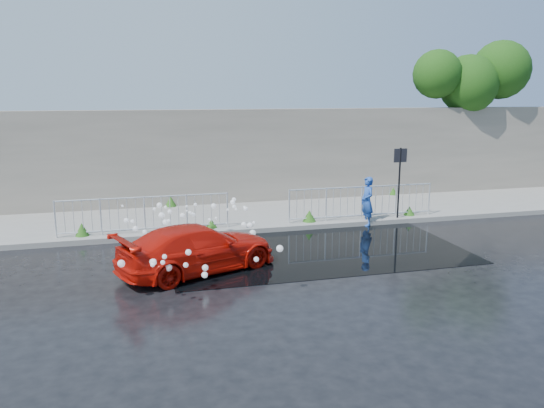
{
  "coord_description": "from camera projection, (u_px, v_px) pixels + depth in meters",
  "views": [
    {
      "loc": [
        -4.2,
        -12.5,
        4.26
      ],
      "look_at": [
        -0.3,
        2.46,
        1.0
      ],
      "focal_mm": 35.0,
      "sensor_mm": 36.0,
      "label": 1
    }
  ],
  "objects": [
    {
      "name": "ground",
      "position": [
        307.0,
        260.0,
        13.76
      ],
      "size": [
        90.0,
        90.0,
        0.0
      ],
      "primitive_type": "plane",
      "color": "black",
      "rests_on": "ground"
    },
    {
      "name": "puddle",
      "position": [
        313.0,
        248.0,
        14.83
      ],
      "size": [
        8.0,
        5.0,
        0.01
      ],
      "primitive_type": "cube",
      "color": "black",
      "rests_on": "ground"
    },
    {
      "name": "red_car",
      "position": [
        198.0,
        248.0,
        12.79
      ],
      "size": [
        4.27,
        2.99,
        1.15
      ],
      "primitive_type": "imported",
      "rotation": [
        0.0,
        0.0,
        1.96
      ],
      "color": "#BE1107",
      "rests_on": "ground"
    },
    {
      "name": "railing_left",
      "position": [
        145.0,
        213.0,
        15.79
      ],
      "size": [
        5.05,
        0.05,
        1.1
      ],
      "color": "silver",
      "rests_on": "pavement"
    },
    {
      "name": "water_spray",
      "position": [
        193.0,
        231.0,
        13.88
      ],
      "size": [
        3.64,
        5.64,
        1.0
      ],
      "color": "white",
      "rests_on": "ground"
    },
    {
      "name": "weeds",
      "position": [
        254.0,
        212.0,
        17.88
      ],
      "size": [
        12.17,
        3.93,
        0.38
      ],
      "color": "#214913",
      "rests_on": "pavement"
    },
    {
      "name": "railing_right",
      "position": [
        362.0,
        201.0,
        17.52
      ],
      "size": [
        5.05,
        0.05,
        1.1
      ],
      "color": "silver",
      "rests_on": "pavement"
    },
    {
      "name": "sign_post",
      "position": [
        400.0,
        171.0,
        17.37
      ],
      "size": [
        0.45,
        0.06,
        2.5
      ],
      "color": "black",
      "rests_on": "ground"
    },
    {
      "name": "curb",
      "position": [
        277.0,
        229.0,
        16.58
      ],
      "size": [
        30.0,
        0.25,
        0.16
      ],
      "primitive_type": "cube",
      "color": "slate",
      "rests_on": "ground"
    },
    {
      "name": "tree",
      "position": [
        475.0,
        77.0,
        22.18
      ],
      "size": [
        5.23,
        2.46,
        6.43
      ],
      "color": "#332114",
      "rests_on": "ground"
    },
    {
      "name": "pavement",
      "position": [
        262.0,
        215.0,
        18.48
      ],
      "size": [
        30.0,
        4.0,
        0.15
      ],
      "primitive_type": "cube",
      "color": "slate",
      "rests_on": "ground"
    },
    {
      "name": "retaining_wall",
      "position": [
        248.0,
        156.0,
        20.18
      ],
      "size": [
        30.0,
        0.6,
        3.5
      ],
      "primitive_type": "cube",
      "color": "#6E675C",
      "rests_on": "pavement"
    },
    {
      "name": "person",
      "position": [
        367.0,
        201.0,
        17.18
      ],
      "size": [
        0.4,
        0.59,
        1.6
      ],
      "primitive_type": "imported",
      "rotation": [
        0.0,
        0.0,
        -1.55
      ],
      "color": "#214CA9",
      "rests_on": "ground"
    }
  ]
}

